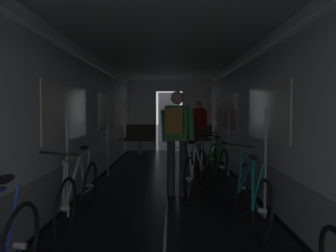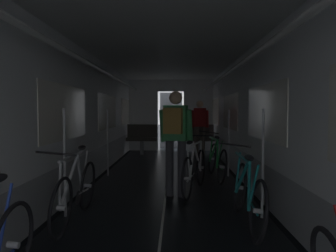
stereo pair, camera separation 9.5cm
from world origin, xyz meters
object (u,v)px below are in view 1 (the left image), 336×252
at_px(person_standing_near_bench, 198,124).
at_px(bicycle_white_in_aisle, 196,170).
at_px(bicycle_green, 217,160).
at_px(person_cyclist_aisle, 177,133).
at_px(bench_seat_far_right, 197,136).
at_px(bicycle_teal, 251,194).
at_px(bicycle_silver, 79,192).
at_px(bench_seat_far_left, 141,136).

bearing_deg(person_standing_near_bench, bicycle_white_in_aisle, -95.48).
height_order(bicycle_green, person_cyclist_aisle, person_cyclist_aisle).
height_order(bench_seat_far_right, bicycle_teal, same).
bearing_deg(bicycle_silver, bench_seat_far_right, 72.41).
relative_size(bicycle_silver, person_standing_near_bench, 1.00).
bearing_deg(bicycle_white_in_aisle, bicycle_silver, -136.53).
distance_m(bench_seat_far_right, bicycle_teal, 6.25).
bearing_deg(bicycle_teal, bench_seat_far_left, 107.11).
bearing_deg(person_standing_near_bench, bicycle_teal, -88.84).
xyz_separation_m(bicycle_silver, bicycle_green, (2.05, 2.54, -0.00)).
distance_m(bicycle_green, person_cyclist_aisle, 1.70).
bearing_deg(bicycle_silver, person_cyclist_aisle, 44.52).
relative_size(bench_seat_far_right, bicycle_white_in_aisle, 0.60).
bearing_deg(bicycle_teal, bicycle_silver, 178.24).
xyz_separation_m(bicycle_silver, bicycle_white_in_aisle, (1.55, 1.46, 0.00)).
distance_m(bench_seat_far_left, bicycle_silver, 6.18).
height_order(bicycle_silver, bicycle_teal, bicycle_teal).
distance_m(bicycle_green, person_standing_near_bench, 3.32).
distance_m(person_cyclist_aisle, person_standing_near_bench, 4.66).
distance_m(bench_seat_far_left, bicycle_white_in_aisle, 4.92).
relative_size(bicycle_green, bicycle_white_in_aisle, 1.04).
height_order(bicycle_green, person_standing_near_bench, person_standing_near_bench).
bearing_deg(bicycle_teal, bicycle_green, 90.62).
relative_size(bicycle_silver, bicycle_white_in_aisle, 1.04).
bearing_deg(bench_seat_far_right, person_standing_near_bench, -89.59).
height_order(bench_seat_far_left, person_cyclist_aisle, person_cyclist_aisle).
bearing_deg(bench_seat_far_left, bicycle_teal, -72.89).
distance_m(bicycle_white_in_aisle, person_standing_near_bench, 4.40).
height_order(bench_seat_far_right, person_cyclist_aisle, person_cyclist_aisle).
height_order(bench_seat_far_right, bicycle_white_in_aisle, bench_seat_far_right).
xyz_separation_m(bench_seat_far_left, bench_seat_far_right, (1.80, 0.00, 0.00)).
bearing_deg(bicycle_teal, person_standing_near_bench, 91.16).
distance_m(bicycle_teal, bicycle_white_in_aisle, 1.62).
height_order(bicycle_silver, bicycle_white_in_aisle, bicycle_silver).
xyz_separation_m(bicycle_teal, bicycle_white_in_aisle, (-0.53, 1.53, 0.00)).
xyz_separation_m(bench_seat_far_right, bicycle_white_in_aisle, (-0.41, -4.71, -0.18)).
xyz_separation_m(bench_seat_far_right, bicycle_teal, (0.12, -6.24, -0.19)).
height_order(bench_seat_far_right, bicycle_green, bicycle_green).
bearing_deg(bench_seat_far_left, person_standing_near_bench, -11.79).
xyz_separation_m(bench_seat_far_left, person_cyclist_aisle, (1.06, -4.98, 0.45)).
xyz_separation_m(bench_seat_far_right, bicycle_silver, (-1.96, -6.18, -0.18)).
relative_size(bench_seat_far_left, bicycle_teal, 0.58).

